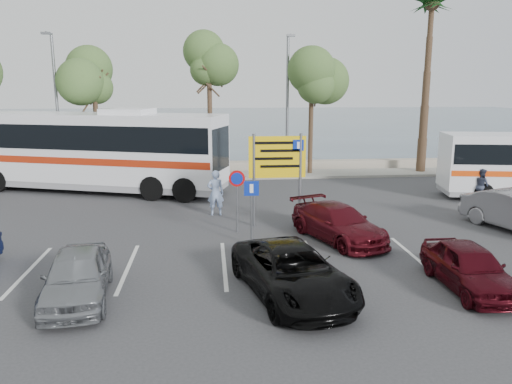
{
  "coord_description": "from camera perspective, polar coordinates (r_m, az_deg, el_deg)",
  "views": [
    {
      "loc": [
        -1.59,
        -15.53,
        5.4
      ],
      "look_at": [
        0.16,
        3.0,
        1.39
      ],
      "focal_mm": 35.0,
      "sensor_mm": 36.0,
      "label": 1
    }
  ],
  "objects": [
    {
      "name": "ground",
      "position": [
        16.52,
        0.42,
        -6.93
      ],
      "size": [
        120.0,
        120.0,
        0.0
      ],
      "primitive_type": "plane",
      "color": "#343436",
      "rests_on": "ground"
    },
    {
      "name": "kerb_strip",
      "position": [
        30.05,
        -2.29,
        1.93
      ],
      "size": [
        44.0,
        2.4,
        0.15
      ],
      "primitive_type": "cube",
      "color": "gray",
      "rests_on": "ground"
    },
    {
      "name": "seawall",
      "position": [
        31.98,
        -2.49,
        2.96
      ],
      "size": [
        48.0,
        0.8,
        0.6
      ],
      "primitive_type": "cube",
      "color": "#A59684",
      "rests_on": "ground"
    },
    {
      "name": "sea",
      "position": [
        75.74,
        -4.24,
        8.03
      ],
      "size": [
        140.0,
        140.0,
        0.0
      ],
      "primitive_type": "plane",
      "color": "#384B5B",
      "rests_on": "ground"
    },
    {
      "name": "tree_left",
      "position": [
        30.23,
        -18.11,
        12.71
      ],
      "size": [
        3.2,
        3.2,
        7.2
      ],
      "color": "#382619",
      "rests_on": "kerb_strip"
    },
    {
      "name": "tree_mid",
      "position": [
        29.56,
        -5.4,
        14.53
      ],
      "size": [
        3.2,
        3.2,
        8.0
      ],
      "color": "#382619",
      "rests_on": "kerb_strip"
    },
    {
      "name": "tree_right",
      "position": [
        30.16,
        6.42,
        13.53
      ],
      "size": [
        3.2,
        3.2,
        7.4
      ],
      "color": "#382619",
      "rests_on": "kerb_strip"
    },
    {
      "name": "palm_tree",
      "position": [
        32.61,
        19.45,
        19.37
      ],
      "size": [
        4.8,
        4.8,
        11.2
      ],
      "color": "#382619",
      "rests_on": "kerb_strip"
    },
    {
      "name": "street_lamp_left",
      "position": [
        30.26,
        -21.88,
        9.77
      ],
      "size": [
        0.45,
        1.15,
        8.01
      ],
      "color": "slate",
      "rests_on": "kerb_strip"
    },
    {
      "name": "street_lamp_right",
      "position": [
        29.42,
        3.63,
        10.56
      ],
      "size": [
        0.45,
        1.15,
        8.01
      ],
      "color": "slate",
      "rests_on": "kerb_strip"
    },
    {
      "name": "direction_sign",
      "position": [
        19.14,
        2.45,
        3.21
      ],
      "size": [
        2.2,
        0.12,
        3.6
      ],
      "color": "slate",
      "rests_on": "ground"
    },
    {
      "name": "sign_no_stop",
      "position": [
        18.35,
        -2.19,
        0.11
      ],
      "size": [
        0.6,
        0.08,
        2.35
      ],
      "color": "slate",
      "rests_on": "ground"
    },
    {
      "name": "sign_parking",
      "position": [
        16.85,
        -0.52,
        -1.34
      ],
      "size": [
        0.5,
        0.07,
        2.25
      ],
      "color": "slate",
      "rests_on": "ground"
    },
    {
      "name": "lane_markings",
      "position": [
        15.51,
        -3.44,
        -8.23
      ],
      "size": [
        12.02,
        4.2,
        0.01
      ],
      "primitive_type": null,
      "color": "silver",
      "rests_on": "ground"
    },
    {
      "name": "coach_bus_left",
      "position": [
        26.91,
        -18.1,
        4.24
      ],
      "size": [
        13.88,
        7.13,
        4.26
      ],
      "color": "white",
      "rests_on": "ground"
    },
    {
      "name": "car_silver_a",
      "position": [
        13.63,
        -19.77,
        -8.95
      ],
      "size": [
        1.99,
        4.02,
        1.32
      ],
      "primitive_type": "imported",
      "rotation": [
        0.0,
        0.0,
        0.11
      ],
      "color": "gray",
      "rests_on": "ground"
    },
    {
      "name": "car_maroon",
      "position": [
        17.86,
        9.38,
        -3.51
      ],
      "size": [
        3.2,
        4.67,
        1.26
      ],
      "primitive_type": "imported",
      "rotation": [
        0.0,
        0.0,
        0.37
      ],
      "color": "#4F0D15",
      "rests_on": "ground"
    },
    {
      "name": "car_red",
      "position": [
        14.67,
        23.21,
        -7.89
      ],
      "size": [
        1.47,
        3.66,
        1.25
      ],
      "primitive_type": "imported",
      "rotation": [
        0.0,
        0.0,
        0.0
      ],
      "color": "#3F0910",
      "rests_on": "ground"
    },
    {
      "name": "suv_black",
      "position": [
        13.12,
        4.19,
        -9.08
      ],
      "size": [
        3.19,
        5.08,
        1.31
      ],
      "primitive_type": "imported",
      "rotation": [
        0.0,
        0.0,
        0.23
      ],
      "color": "black",
      "rests_on": "ground"
    },
    {
      "name": "pedestrian_near",
      "position": [
        21.01,
        -4.65,
        -0.09
      ],
      "size": [
        0.71,
        0.48,
        1.92
      ],
      "primitive_type": "imported",
      "rotation": [
        0.0,
        0.0,
        3.17
      ],
      "color": "#93ABD6",
      "rests_on": "ground"
    },
    {
      "name": "pedestrian_far",
      "position": [
        25.47,
        24.34,
        0.67
      ],
      "size": [
        0.8,
        0.92,
        1.62
      ],
      "primitive_type": "imported",
      "rotation": [
        0.0,
        0.0,
        1.84
      ],
      "color": "#32394C",
      "rests_on": "ground"
    }
  ]
}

